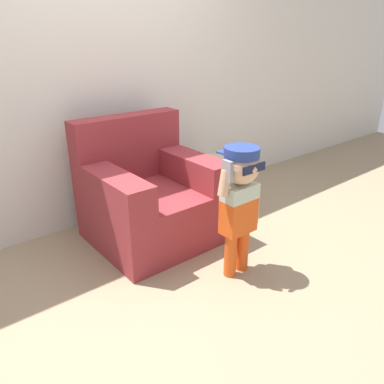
{
  "coord_description": "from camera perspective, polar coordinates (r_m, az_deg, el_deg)",
  "views": [
    {
      "loc": [
        -1.34,
        -2.09,
        1.5
      ],
      "look_at": [
        0.18,
        -0.23,
        0.49
      ],
      "focal_mm": 35.0,
      "sensor_mm": 36.0,
      "label": 1
    }
  ],
  "objects": [
    {
      "name": "person_child",
      "position": [
        2.37,
        7.31,
        -0.05
      ],
      "size": [
        0.36,
        0.27,
        0.88
      ],
      "color": "#E05119",
      "rests_on": "ground_plane"
    },
    {
      "name": "side_table",
      "position": [
        3.49,
        3.16,
        2.27
      ],
      "size": [
        0.32,
        0.32,
        0.46
      ],
      "color": "beige",
      "rests_on": "ground_plane"
    },
    {
      "name": "wall_back",
      "position": [
        3.15,
        -14.84,
        18.42
      ],
      "size": [
        10.0,
        0.05,
        2.6
      ],
      "color": "silver",
      "rests_on": "ground_plane"
    },
    {
      "name": "ground_plane",
      "position": [
        2.9,
        -5.75,
        -8.53
      ],
      "size": [
        10.0,
        10.0,
        0.0
      ],
      "primitive_type": "plane",
      "color": "#998466"
    },
    {
      "name": "armchair",
      "position": [
        2.93,
        -6.47,
        -0.83
      ],
      "size": [
        0.91,
        0.86,
        0.93
      ],
      "color": "maroon",
      "rests_on": "ground_plane"
    }
  ]
}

